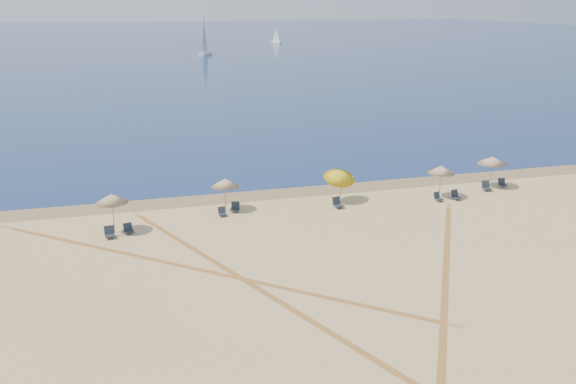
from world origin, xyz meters
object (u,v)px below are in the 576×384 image
Objects in this scene: sailboat_2 at (204,44)px; umbrella_4 at (441,170)px; umbrella_2 at (225,183)px; chair_3 at (128,229)px; chair_8 at (456,195)px; chair_4 at (222,212)px; sailboat_1 at (276,37)px; umbrella_1 at (112,198)px; chair_7 at (438,197)px; chair_9 at (486,186)px; chair_10 at (502,183)px; chair_2 at (110,233)px; chair_5 at (235,208)px; umbrella_5 at (492,160)px; umbrella_3 at (340,175)px; chair_6 at (338,203)px.

umbrella_4 is at bearing -63.29° from sailboat_2.
umbrella_2 is at bearing -70.37° from sailboat_2.
chair_8 is at bearing -12.10° from chair_3.
sailboat_1 is (47.42, 168.45, 1.66)m from chair_4.
umbrella_2 is (7.36, 2.21, -0.21)m from umbrella_1.
chair_4 is at bearing 178.96° from umbrella_4.
chair_8 is (22.92, 0.66, 0.02)m from chair_3.
chair_7 is 0.12× the size of sailboat_1.
chair_10 is at bearing 21.76° from chair_9.
chair_8 reaches higher than chair_10.
chair_10 reaches higher than chair_4.
umbrella_1 is 3.34× the size of chair_9.
umbrella_4 is 16.03m from chair_4.
chair_2 is 179.09m from sailboat_1.
umbrella_2 is 0.24× the size of sailboat_2.
chair_5 is at bearing -173.04° from chair_10.
chair_2 is at bearing -108.31° from umbrella_1.
umbrella_5 is 4.95m from chair_8.
sailboat_2 reaches higher than chair_3.
chair_5 is at bearing 12.77° from chair_2.
chair_3 is at bearing -28.49° from umbrella_1.
chair_9 is at bearing -0.30° from chair_2.
chair_8 is 0.08× the size of sailboat_2.
chair_5 is (0.59, -0.38, -1.71)m from umbrella_2.
umbrella_4 is (7.40, -0.96, 0.10)m from umbrella_3.
sailboat_2 reaches higher than chair_5.
sailboat_1 is at bearing 90.71° from chair_5.
umbrella_1 is at bearing -150.86° from chair_5.
chair_4 is at bearing 10.06° from umbrella_1.
chair_6 is at bearing -178.86° from umbrella_4.
umbrella_1 is 3.66× the size of chair_10.
umbrella_1 reaches higher than chair_3.
chair_8 is at bearing -2.78° from chair_2.
umbrella_5 reaches higher than chair_2.
chair_6 reaches higher than chair_9.
chair_2 is at bearing -158.14° from umbrella_2.
chair_4 is (-20.95, -1.00, -1.87)m from umbrella_5.
sailboat_1 is at bearing 58.79° from chair_3.
umbrella_3 is 3.40× the size of chair_5.
umbrella_4 is at bearing -165.63° from umbrella_5.
umbrella_3 reaches higher than umbrella_2.
sailboat_2 is (23.90, 126.82, 0.77)m from umbrella_1.
umbrella_5 is 3.25× the size of chair_8.
umbrella_1 reaches higher than chair_6.
umbrella_1 is at bearing -170.95° from chair_9.
chair_4 is (7.22, 2.09, -0.05)m from chair_2.
umbrella_2 is 2.04m from chair_4.
chair_4 is 0.10× the size of sailboat_1.
sailboat_2 reaches higher than umbrella_3.
chair_10 is at bearing 10.36° from umbrella_4.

